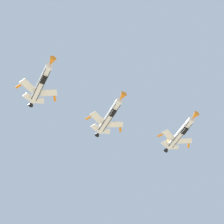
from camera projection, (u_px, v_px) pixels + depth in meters
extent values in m
cylinder|color=white|center=(180.00, 134.00, 112.03)|extent=(11.10, 7.77, 1.70)
cube|color=#383D47|center=(180.00, 135.00, 111.68)|extent=(9.33, 6.54, 0.43)
cone|color=orange|center=(194.00, 116.00, 107.90)|extent=(2.86, 2.59, 1.56)
cone|color=black|center=(167.00, 149.00, 115.93)|extent=(2.08, 2.00, 1.36)
ellipsoid|color=#192333|center=(185.00, 126.00, 110.99)|extent=(3.31, 2.64, 1.12)
cube|color=black|center=(185.00, 131.00, 110.17)|extent=(2.46, 2.11, 0.86)
cube|color=white|center=(184.00, 141.00, 113.75)|extent=(4.59, 3.76, 0.27)
cube|color=orange|center=(188.00, 146.00, 115.02)|extent=(1.29, 1.66, 0.25)
cube|color=white|center=(169.00, 135.00, 112.17)|extent=(2.17, 4.32, 0.27)
cube|color=orange|center=(160.00, 135.00, 112.18)|extent=(1.63, 0.67, 0.25)
cube|color=white|center=(175.00, 147.00, 115.44)|extent=(2.78, 2.67, 0.20)
cube|color=white|center=(166.00, 144.00, 114.52)|extent=(2.05, 2.46, 0.20)
cube|color=orange|center=(170.00, 140.00, 116.18)|extent=(2.34, 1.58, 2.60)
cylinder|color=white|center=(109.00, 116.00, 104.82)|extent=(11.10, 7.77, 1.70)
cube|color=#383D47|center=(109.00, 118.00, 104.47)|extent=(9.33, 6.54, 0.40)
cone|color=orange|center=(122.00, 97.00, 100.69)|extent=(2.86, 2.59, 1.56)
cone|color=black|center=(98.00, 133.00, 108.72)|extent=(2.08, 2.00, 1.36)
ellipsoid|color=#192333|center=(114.00, 108.00, 103.78)|extent=(3.30, 2.62, 1.10)
cube|color=black|center=(113.00, 113.00, 102.96)|extent=(2.45, 2.09, 0.84)
cube|color=white|center=(115.00, 124.00, 106.50)|extent=(4.59, 3.76, 0.21)
cube|color=orange|center=(120.00, 130.00, 107.75)|extent=(1.29, 1.66, 0.24)
cube|color=white|center=(97.00, 118.00, 105.00)|extent=(2.17, 4.32, 0.21)
cube|color=orange|center=(88.00, 118.00, 105.04)|extent=(1.63, 0.66, 0.24)
cube|color=white|center=(106.00, 131.00, 108.21)|extent=(2.78, 2.67, 0.16)
cube|color=white|center=(96.00, 127.00, 107.33)|extent=(2.05, 2.46, 0.16)
cube|color=orange|center=(101.00, 124.00, 108.98)|extent=(2.32, 1.54, 2.60)
cylinder|color=white|center=(41.00, 84.00, 98.20)|extent=(11.10, 7.77, 1.70)
cube|color=#383D47|center=(41.00, 85.00, 97.85)|extent=(9.34, 6.55, 0.47)
cone|color=orange|center=(51.00, 62.00, 94.06)|extent=(2.86, 2.59, 1.56)
cone|color=black|center=(32.00, 103.00, 102.10)|extent=(2.08, 2.00, 1.36)
ellipsoid|color=#192333|center=(45.00, 74.00, 97.15)|extent=(3.33, 2.66, 1.15)
cube|color=black|center=(44.00, 79.00, 96.34)|extent=(2.47, 2.13, 0.89)
cube|color=white|center=(48.00, 93.00, 99.97)|extent=(4.59, 3.76, 0.40)
cube|color=orange|center=(55.00, 99.00, 101.30)|extent=(1.30, 1.67, 0.27)
cube|color=white|center=(28.00, 86.00, 98.28)|extent=(2.17, 4.32, 0.40)
cube|color=orange|center=(18.00, 86.00, 98.25)|extent=(1.63, 0.67, 0.27)
cube|color=white|center=(40.00, 101.00, 101.64)|extent=(2.78, 2.67, 0.26)
cube|color=white|center=(28.00, 97.00, 100.65)|extent=(2.05, 2.46, 0.26)
cube|color=orange|center=(35.00, 93.00, 102.33)|extent=(2.38, 1.64, 2.61)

